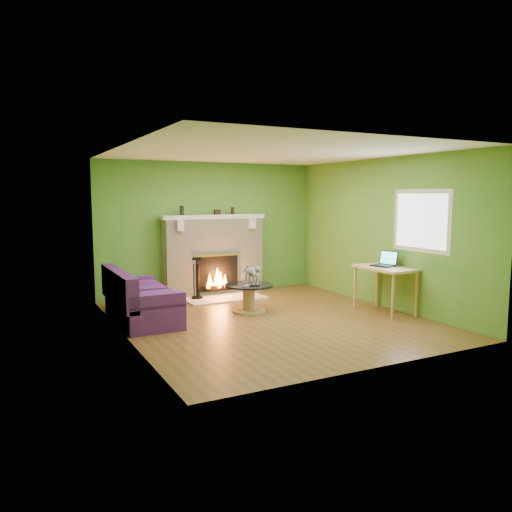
{
  "coord_description": "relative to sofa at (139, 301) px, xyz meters",
  "views": [
    {
      "loc": [
        -3.72,
        -6.75,
        1.94
      ],
      "look_at": [
        -0.04,
        0.4,
        0.97
      ],
      "focal_mm": 35.0,
      "sensor_mm": 36.0,
      "label": 1
    }
  ],
  "objects": [
    {
      "name": "hearth",
      "position": [
        1.86,
        0.92,
        -0.3
      ],
      "size": [
        1.5,
        0.75,
        0.03
      ],
      "primitive_type": "cube",
      "color": "beige",
      "rests_on": "floor"
    },
    {
      "name": "fire_tools",
      "position": [
        1.37,
        1.07,
        0.11
      ],
      "size": [
        0.21,
        0.21,
        0.78
      ],
      "primitive_type": null,
      "color": "black",
      "rests_on": "hearth"
    },
    {
      "name": "desk",
      "position": [
        3.81,
        -1.32,
        0.36
      ],
      "size": [
        0.61,
        1.04,
        0.77
      ],
      "color": "tan",
      "rests_on": "floor"
    },
    {
      "name": "wall_left",
      "position": [
        -0.39,
        -0.88,
        0.99
      ],
      "size": [
        0.0,
        5.0,
        5.0
      ],
      "primitive_type": "plane",
      "rotation": [
        1.57,
        0.0,
        1.57
      ],
      "color": "#4F862C",
      "rests_on": "floor"
    },
    {
      "name": "mantel_vase_right",
      "position": [
        2.28,
        1.44,
        1.34
      ],
      "size": [
        0.07,
        0.07,
        0.14
      ],
      "primitive_type": "cylinder",
      "color": "black",
      "rests_on": "mantel"
    },
    {
      "name": "window_pane",
      "position": [
        4.09,
        -1.78,
        1.24
      ],
      "size": [
        0.0,
        1.06,
        1.06
      ],
      "primitive_type": "plane",
      "rotation": [
        1.57,
        0.0,
        -1.57
      ],
      "color": "white",
      "rests_on": "wall_right"
    },
    {
      "name": "remote_silver",
      "position": [
        1.71,
        -0.35,
        0.16
      ],
      "size": [
        0.16,
        0.14,
        0.02
      ],
      "primitive_type": "cube",
      "rotation": [
        0.0,
        0.0,
        0.64
      ],
      "color": "#98989A",
      "rests_on": "coffee_table"
    },
    {
      "name": "remote_black",
      "position": [
        1.83,
        -0.41,
        0.16
      ],
      "size": [
        0.16,
        0.09,
        0.02
      ],
      "primitive_type": "cube",
      "rotation": [
        0.0,
        0.0,
        -0.33
      ],
      "color": "black",
      "rests_on": "coffee_table"
    },
    {
      "name": "mantel_box",
      "position": [
        1.95,
        1.44,
        1.32
      ],
      "size": [
        0.12,
        0.08,
        0.1
      ],
      "primitive_type": "cube",
      "color": "black",
      "rests_on": "mantel"
    },
    {
      "name": "fireplace",
      "position": [
        1.86,
        1.43,
        0.46
      ],
      "size": [
        2.1,
        0.46,
        1.58
      ],
      "color": "beige",
      "rests_on": "floor"
    },
    {
      "name": "wall_right",
      "position": [
        4.11,
        -0.88,
        0.99
      ],
      "size": [
        0.0,
        5.0,
        5.0
      ],
      "primitive_type": "plane",
      "rotation": [
        1.57,
        0.0,
        -1.57
      ],
      "color": "#4F862C",
      "rests_on": "floor"
    },
    {
      "name": "wall_back",
      "position": [
        1.86,
        1.62,
        0.99
      ],
      "size": [
        5.0,
        0.0,
        5.0
      ],
      "primitive_type": "plane",
      "rotation": [
        1.57,
        0.0,
        0.0
      ],
      "color": "#4F862C",
      "rests_on": "floor"
    },
    {
      "name": "laptop",
      "position": [
        3.79,
        -1.27,
        0.59
      ],
      "size": [
        0.38,
        0.41,
        0.26
      ],
      "primitive_type": null,
      "rotation": [
        0.0,
        0.0,
        0.24
      ],
      "color": "black",
      "rests_on": "desk"
    },
    {
      "name": "wall_front",
      "position": [
        1.86,
        -3.38,
        0.99
      ],
      "size": [
        5.0,
        0.0,
        5.0
      ],
      "primitive_type": "plane",
      "rotation": [
        -1.57,
        0.0,
        0.0
      ],
      "color": "#4F862C",
      "rests_on": "floor"
    },
    {
      "name": "ceiling",
      "position": [
        1.86,
        -0.88,
        2.29
      ],
      "size": [
        5.0,
        5.0,
        0.0
      ],
      "primitive_type": "plane",
      "rotation": [
        3.14,
        0.0,
        0.0
      ],
      "color": "white",
      "rests_on": "wall_back"
    },
    {
      "name": "sofa",
      "position": [
        0.0,
        0.0,
        0.0
      ],
      "size": [
        0.86,
        1.81,
        0.81
      ],
      "color": "#421757",
      "rests_on": "floor"
    },
    {
      "name": "coffee_table",
      "position": [
        1.81,
        -0.23,
        -0.05
      ],
      "size": [
        0.82,
        0.82,
        0.46
      ],
      "color": "tan",
      "rests_on": "floor"
    },
    {
      "name": "window_frame",
      "position": [
        4.1,
        -1.78,
        1.24
      ],
      "size": [
        0.0,
        1.2,
        1.2
      ],
      "primitive_type": "plane",
      "rotation": [
        1.57,
        0.0,
        -1.57
      ],
      "color": "silver",
      "rests_on": "wall_right"
    },
    {
      "name": "floor",
      "position": [
        1.86,
        -0.88,
        -0.31
      ],
      "size": [
        5.0,
        5.0,
        0.0
      ],
      "primitive_type": "plane",
      "color": "brown",
      "rests_on": "ground"
    },
    {
      "name": "cat",
      "position": [
        1.89,
        -0.18,
        0.32
      ],
      "size": [
        0.21,
        0.54,
        0.33
      ],
      "primitive_type": null,
      "rotation": [
        0.0,
        0.0,
        0.02
      ],
      "color": "slate",
      "rests_on": "coffee_table"
    },
    {
      "name": "mantel_vase_left",
      "position": [
        1.22,
        1.44,
        1.36
      ],
      "size": [
        0.08,
        0.08,
        0.18
      ],
      "primitive_type": "cylinder",
      "color": "black",
      "rests_on": "mantel"
    },
    {
      "name": "mantel",
      "position": [
        1.86,
        1.41,
        1.23
      ],
      "size": [
        2.1,
        0.28,
        0.08
      ],
      "primitive_type": "cube",
      "color": "silver",
      "rests_on": "fireplace"
    }
  ]
}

